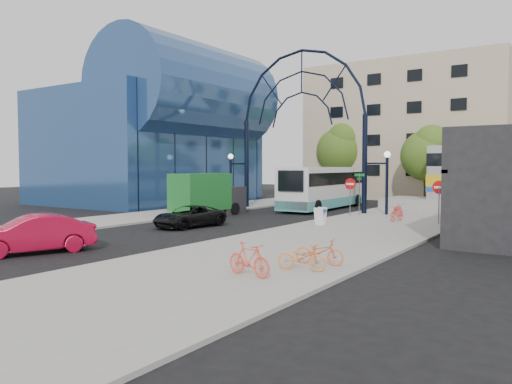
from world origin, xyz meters
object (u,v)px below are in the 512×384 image
Objects in this scene: stop_sign at (350,187)px; do_not_enter_sign at (439,192)px; sandwich_board at (320,214)px; gateway_arch at (302,97)px; red_sedan at (32,234)px; bike_near_b at (397,213)px; black_suv at (189,216)px; tree_north_a at (428,152)px; green_truck at (208,195)px; bike_far_c at (319,252)px; tree_north_b at (341,148)px; bike_far_b at (249,259)px; bike_far_a at (302,257)px; bike_near_a at (399,209)px; street_name_sign at (359,185)px; tree_north_c at (506,156)px; city_bus at (326,187)px.

stop_sign reaches higher than do_not_enter_sign.
do_not_enter_sign is at bearing 36.68° from sandwich_board.
gateway_arch is 2.97× the size of red_sedan.
black_suv is at bearing -126.07° from bike_near_b.
tree_north_a is 21.14m from green_truck.
black_suv is 2.87× the size of bike_near_b.
green_truck reaches higher than stop_sign.
green_truck is 18.36m from bike_far_c.
tree_north_b is at bearing 111.59° from sandwich_board.
green_truck reaches higher than bike_far_b.
black_suv is at bearing 45.83° from bike_far_a.
bike_far_b reaches higher than sandwich_board.
gateway_arch is 12.52m from sandwich_board.
bike_near_a is at bearing 131.68° from do_not_enter_sign.
bike_near_a is 19.48m from bike_far_a.
green_truck reaches higher than sandwich_board.
street_name_sign reaches higher than black_suv.
green_truck is (-8.88, -5.13, -0.67)m from street_name_sign.
tree_north_a is (1.32, 13.93, 2.61)m from stop_sign.
tree_north_c reaches higher than red_sedan.
bike_far_c is at bearing -63.77° from sandwich_board.
street_name_sign is 13.59m from tree_north_a.
tree_north_c is 1.50× the size of black_suv.
bike_near_b is at bearing -22.85° from gateway_arch.
red_sedan reaches higher than black_suv.
stop_sign is 14.23m from tree_north_a.
street_name_sign is (0.40, 0.60, 0.14)m from stop_sign.
city_bus reaches higher than bike_near_b.
red_sedan is at bearing 105.26° from bike_far_b.
tree_north_a is at bearing 88.50° from sandwich_board.
red_sedan is (-4.83, -19.81, -1.24)m from stop_sign.
bike_far_b is (3.99, -12.81, -0.12)m from sandwich_board.
do_not_enter_sign is at bearing -12.92° from bike_far_a.
bike_far_b is (4.79, -18.83, -1.37)m from stop_sign.
green_truck is 3.90× the size of bike_near_b.
tree_north_b is 1.23× the size of tree_north_c.
do_not_enter_sign is 25.09m from tree_north_b.
bike_near_b is at bearing -101.80° from tree_north_c.
tree_north_c is 26.01m from green_truck.
gateway_arch is 10.33m from green_truck.
street_name_sign is 18.68m from bike_far_a.
bike_far_b is at bearing -65.29° from gateway_arch.
bike_near_b is (12.35, -19.49, -4.69)m from tree_north_b.
street_name_sign is at bearing 22.17° from bike_far_b.
do_not_enter_sign reaches higher than bike_near_b.
tree_north_b is at bearing 117.05° from red_sedan.
stop_sign is at bearing -64.17° from tree_north_b.
sandwich_board reaches higher than bike_far_c.
red_sedan is 10.86m from bike_far_a.
green_truck reaches higher than bike_near_b.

